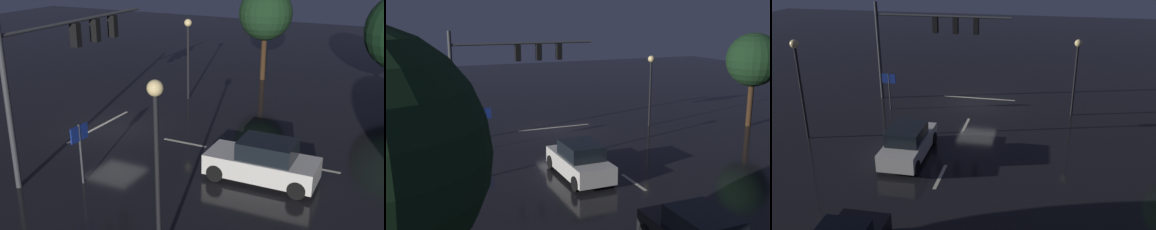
{
  "view_description": "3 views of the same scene",
  "coord_description": "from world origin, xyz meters",
  "views": [
    {
      "loc": [
        18.07,
        13.32,
        8.61
      ],
      "look_at": [
        0.96,
        4.84,
        1.82
      ],
      "focal_mm": 44.09,
      "sensor_mm": 36.0,
      "label": 1
    },
    {
      "loc": [
        9.81,
        27.15,
        7.59
      ],
      "look_at": [
        0.51,
        4.54,
        2.05
      ],
      "focal_mm": 42.59,
      "sensor_mm": 36.0,
      "label": 2
    },
    {
      "loc": [
        -4.34,
        26.13,
        9.79
      ],
      "look_at": [
        -0.4,
        6.46,
        1.69
      ],
      "focal_mm": 38.93,
      "sensor_mm": 36.0,
      "label": 3
    }
  ],
  "objects": [
    {
      "name": "tree_left_near",
      "position": [
        -12.45,
        3.65,
        4.48
      ],
      "size": [
        3.55,
        3.55,
        6.29
      ],
      "color": "#382314",
      "rests_on": "ground_plane"
    },
    {
      "name": "route_sign",
      "position": [
        5.29,
        2.28,
        1.75
      ],
      "size": [
        0.9,
        0.09,
        2.42
      ],
      "color": "#383A3D",
      "rests_on": "ground_plane"
    },
    {
      "name": "lane_dash_far",
      "position": [
        0.0,
        4.0,
        0.0
      ],
      "size": [
        0.16,
        2.2,
        0.01
      ],
      "primitive_type": "cube",
      "rotation": [
        0.0,
        0.0,
        1.57
      ],
      "color": "beige",
      "rests_on": "ground_plane"
    },
    {
      "name": "car_approaching",
      "position": [
        2.02,
        8.43,
        0.8
      ],
      "size": [
        1.94,
        4.39,
        1.7
      ],
      "color": "silver",
      "rests_on": "ground_plane"
    },
    {
      "name": "lane_dash_mid",
      "position": [
        0.0,
        10.0,
        0.0
      ],
      "size": [
        0.16,
        2.2,
        0.01
      ],
      "primitive_type": "cube",
      "rotation": [
        0.0,
        0.0,
        1.57
      ],
      "color": "beige",
      "rests_on": "ground_plane"
    },
    {
      "name": "ground_plane",
      "position": [
        0.0,
        0.0,
        0.0
      ],
      "size": [
        80.0,
        80.0,
        0.0
      ],
      "primitive_type": "plane",
      "color": "black"
    },
    {
      "name": "street_lamp_left_kerb",
      "position": [
        -6.19,
        1.05,
        3.37
      ],
      "size": [
        0.44,
        0.44,
        4.78
      ],
      "color": "black",
      "rests_on": "ground_plane"
    },
    {
      "name": "stop_bar",
      "position": [
        0.0,
        -0.91,
        0.0
      ],
      "size": [
        5.0,
        0.16,
        0.01
      ],
      "primitive_type": "cube",
      "color": "beige",
      "rests_on": "ground_plane"
    },
    {
      "name": "street_lamp_right_kerb",
      "position": [
        8.19,
        7.37,
        3.79
      ],
      "size": [
        0.44,
        0.44,
        5.47
      ],
      "color": "black",
      "rests_on": "ground_plane"
    },
    {
      "name": "traffic_signal_assembly",
      "position": [
        3.38,
        0.28,
        4.63
      ],
      "size": [
        8.9,
        0.47,
        6.56
      ],
      "color": "#383A3D",
      "rests_on": "ground_plane"
    }
  ]
}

